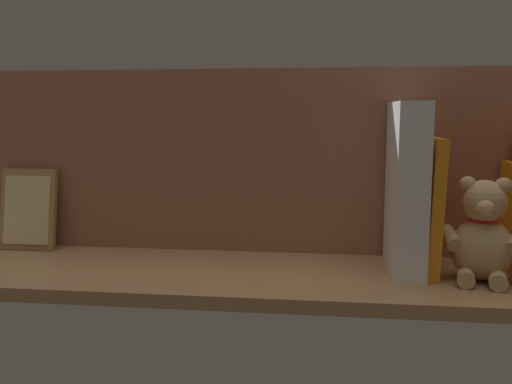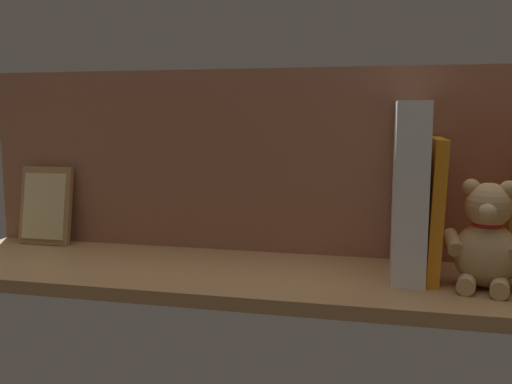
# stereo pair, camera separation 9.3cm
# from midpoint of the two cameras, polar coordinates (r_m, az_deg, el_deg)

# --- Properties ---
(ground_plane) EXTENTS (1.16, 0.30, 0.02)m
(ground_plane) POSITION_cam_midpoint_polar(r_m,az_deg,el_deg) (0.96, 2.80, -8.60)
(ground_plane) COLOR #A87A4C
(shelf_back_panel) EXTENTS (1.16, 0.02, 0.35)m
(shelf_back_panel) POSITION_cam_midpoint_polar(r_m,az_deg,el_deg) (1.05, 4.10, 3.10)
(shelf_back_panel) COLOR #9B6348
(shelf_back_panel) RESTS_ON ground_plane
(teddy_bear) EXTENTS (0.13, 0.12, 0.17)m
(teddy_bear) POSITION_cam_midpoint_polar(r_m,az_deg,el_deg) (0.93, 25.35, -4.57)
(teddy_bear) COLOR tan
(teddy_bear) RESTS_ON ground_plane
(book_4) EXTENTS (0.03, 0.16, 0.23)m
(book_4) POSITION_cam_midpoint_polar(r_m,az_deg,el_deg) (0.96, 20.45, -1.50)
(book_4) COLOR orange
(book_4) RESTS_ON ground_plane
(dictionary_thick_white) EXTENTS (0.05, 0.17, 0.28)m
(dictionary_thick_white) POSITION_cam_midpoint_polar(r_m,az_deg,el_deg) (0.95, 18.23, 0.23)
(dictionary_thick_white) COLOR white
(dictionary_thick_white) RESTS_ON ground_plane
(picture_frame_leaning) EXTENTS (0.11, 0.04, 0.16)m
(picture_frame_leaning) POSITION_cam_midpoint_polar(r_m,az_deg,el_deg) (1.19, -18.77, -1.36)
(picture_frame_leaning) COLOR #A87A4C
(picture_frame_leaning) RESTS_ON ground_plane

